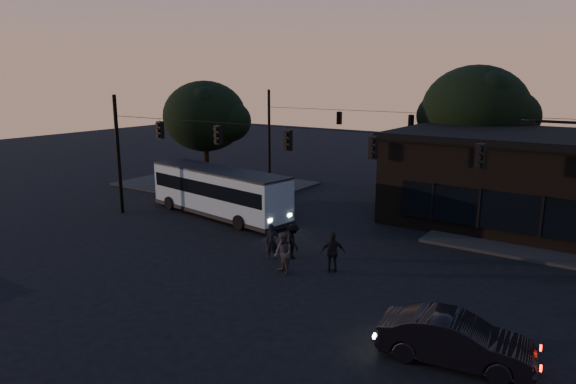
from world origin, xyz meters
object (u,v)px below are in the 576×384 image
Objects in this scene: building at (530,179)px; pedestrian_a at (272,242)px; pedestrian_b at (283,254)px; car at (455,340)px; pedestrian_c at (333,252)px; pedestrian_d at (293,241)px; bus at (219,190)px.

building is 16.27m from pedestrian_a.
building is at bearing 90.05° from pedestrian_b.
car is (1.14, -17.76, -1.95)m from building.
pedestrian_c is (-6.78, 4.44, 0.17)m from car.
bus is at bearing 14.28° from pedestrian_d.
pedestrian_d is (-8.12, -12.82, -1.86)m from building.
car is at bearing 7.06° from pedestrian_b.
bus is 11.47m from pedestrian_c.
building is at bearing 37.42° from bus.
pedestrian_a is (-8.91, -13.48, -1.86)m from building.
car is at bearing 115.03° from pedestrian_c.
bus is 6.42× the size of pedestrian_d.
pedestrian_c is (3.27, 0.16, 0.07)m from pedestrian_a.
building is 17.91m from car.
pedestrian_a is (7.34, -4.45, -0.83)m from bus.
building is 8.24× the size of pedestrian_b.
bus reaches higher than pedestrian_d.
pedestrian_c is at bearing -112.95° from building.
pedestrian_c is (10.61, -4.29, -0.76)m from bus.
pedestrian_c is (-5.64, -13.33, -1.79)m from building.
building reaches higher than pedestrian_b.
pedestrian_c reaches higher than car.
pedestrian_b is at bearing -70.32° from pedestrian_a.
pedestrian_b reaches higher than pedestrian_d.
pedestrian_b is 1.01× the size of pedestrian_c.
building reaches higher than car.
bus reaches higher than car.
building is 1.42× the size of bus.
pedestrian_a is at bearing -22.86° from bus.
pedestrian_c is at bearing 66.30° from pedestrian_b.
pedestrian_d is at bearing -16.61° from bus.
bus is 6.39× the size of pedestrian_a.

